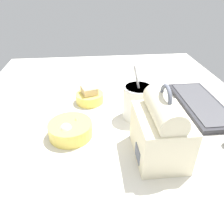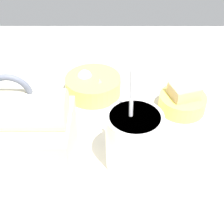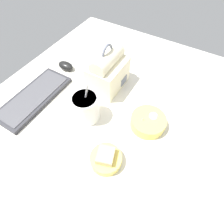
# 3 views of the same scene
# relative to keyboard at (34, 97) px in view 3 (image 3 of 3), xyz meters

# --- Properties ---
(desk_surface) EXTENTS (1.40, 1.10, 0.02)m
(desk_surface) POSITION_rel_keyboard_xyz_m (0.04, -0.34, -0.02)
(desk_surface) COLOR silver
(desk_surface) RESTS_ON ground
(keyboard) EXTENTS (0.35, 0.15, 0.02)m
(keyboard) POSITION_rel_keyboard_xyz_m (0.00, 0.00, 0.00)
(keyboard) COLOR #2D2D33
(keyboard) RESTS_ON desk_surface
(lunch_bag) EXTENTS (0.18, 0.13, 0.22)m
(lunch_bag) POSITION_rel_keyboard_xyz_m (0.24, -0.24, 0.07)
(lunch_bag) COLOR #EFE5C1
(lunch_bag) RESTS_ON desk_surface
(soup_cup) EXTENTS (0.10, 0.10, 0.20)m
(soup_cup) POSITION_rel_keyboard_xyz_m (0.04, -0.26, 0.05)
(soup_cup) COLOR white
(soup_cup) RESTS_ON desk_surface
(bento_bowl_sandwich) EXTENTS (0.11, 0.11, 0.07)m
(bento_bowl_sandwich) POSITION_rel_keyboard_xyz_m (-0.08, -0.43, 0.01)
(bento_bowl_sandwich) COLOR #EFD65B
(bento_bowl_sandwich) RESTS_ON desk_surface
(bento_bowl_snacks) EXTENTS (0.14, 0.14, 0.06)m
(bento_bowl_snacks) POSITION_rel_keyboard_xyz_m (0.13, -0.49, 0.01)
(bento_bowl_snacks) COLOR #EFD65B
(bento_bowl_snacks) RESTS_ON desk_surface
(computer_mouse) EXTENTS (0.05, 0.09, 0.04)m
(computer_mouse) POSITION_rel_keyboard_xyz_m (0.23, 0.01, 0.01)
(computer_mouse) COLOR black
(computer_mouse) RESTS_ON desk_surface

